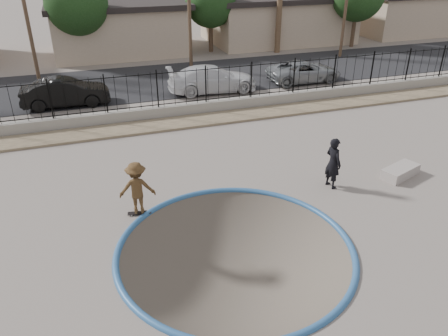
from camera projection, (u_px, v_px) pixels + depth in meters
ground at (155, 126)px, 24.17m from camera, size 120.00×120.00×2.20m
bowl_pit at (235, 249)px, 12.74m from camera, size 6.84×6.84×1.80m
coping_ring at (235, 249)px, 12.74m from camera, size 7.04×7.04×0.20m
rock_strip at (164, 125)px, 21.29m from camera, size 42.00×1.60×0.11m
retaining_wall at (159, 113)px, 22.10m from camera, size 42.00×0.45×0.60m
fence at (157, 90)px, 21.55m from camera, size 40.00×0.04×1.80m
street at (139, 82)px, 27.86m from camera, size 90.00×8.00×0.04m
house_center at (118, 26)px, 34.95m from camera, size 10.60×8.60×3.90m
house_east at (277, 18)px, 38.94m from camera, size 12.60×8.60×3.90m
house_east_far at (407, 11)px, 42.92m from camera, size 11.60×8.60×3.90m
utility_pole_left at (24, 5)px, 25.68m from camera, size 1.70×0.24×9.00m
street_tree_left at (76, 4)px, 30.13m from camera, size 4.32×4.32×6.36m
street_tree_mid at (210, 2)px, 33.98m from camera, size 3.96×3.96×5.83m
skater at (137, 191)px, 13.98m from camera, size 1.25×0.84×1.79m
skateboard at (140, 213)px, 14.37m from camera, size 0.79×0.32×0.07m
videographer at (333, 163)px, 15.60m from camera, size 0.59×0.78×1.91m
concrete_ledge at (400, 172)px, 16.63m from camera, size 1.74×1.19×0.40m
car_b at (65, 92)px, 23.48m from camera, size 4.60×1.68×1.51m
car_c at (212, 79)px, 25.75m from camera, size 5.38×2.47×1.53m
car_d at (304, 71)px, 27.65m from camera, size 4.75×2.23×1.31m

